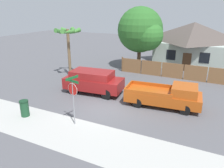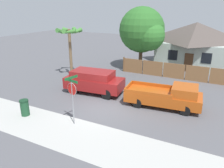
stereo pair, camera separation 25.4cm
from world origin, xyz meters
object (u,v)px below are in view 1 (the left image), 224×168
palm_tree (68,35)px  house (193,43)px  orange_pickup (166,96)px  oak_tree (142,31)px  trash_bin (25,108)px  red_suv (93,81)px  stop_sign (73,93)px

palm_tree → house: bearing=46.0°
palm_tree → orange_pickup: size_ratio=0.90×
oak_tree → trash_bin: (-3.02, -13.83, -3.70)m
house → palm_tree: 14.90m
palm_tree → trash_bin: 9.43m
house → oak_tree: size_ratio=1.23×
orange_pickup → trash_bin: bearing=-150.8°
palm_tree → orange_pickup: bearing=-15.6°
palm_tree → red_suv: 6.16m
oak_tree → stop_sign: 13.48m
house → red_suv: house is taller
red_suv → orange_pickup: bearing=-5.4°
red_suv → trash_bin: bearing=-115.1°
red_suv → trash_bin: red_suv is taller
palm_tree → stop_sign: 10.09m
stop_sign → trash_bin: bearing=-159.0°
red_suv → oak_tree: bearing=76.9°
palm_tree → orange_pickup: palm_tree is taller
trash_bin → palm_tree: bearing=107.0°
stop_sign → trash_bin: stop_sign is taller
red_suv → orange_pickup: red_suv is taller
stop_sign → palm_tree: bearing=140.0°
palm_tree → oak_tree: bearing=44.5°
orange_pickup → trash_bin: orange_pickup is taller
stop_sign → trash_bin: size_ratio=2.81×
red_suv → stop_sign: (1.58, -4.89, 1.02)m
oak_tree → orange_pickup: 10.25m
stop_sign → house: bearing=89.3°
house → trash_bin: bearing=-112.2°
orange_pickup → red_suv: bearing=174.6°
oak_tree → trash_bin: 14.63m
house → oak_tree: oak_tree is taller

